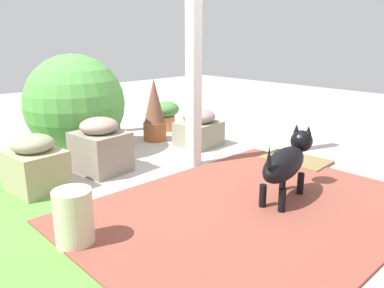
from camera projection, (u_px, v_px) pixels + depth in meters
ground_plane at (193, 172)px, 3.47m from camera, size 12.00×12.00×0.00m
brick_path at (251, 210)px, 2.72m from camera, size 1.80×2.40×0.02m
porch_pillar at (194, 35)px, 3.35m from camera, size 0.10×0.10×2.36m
stone_planter_nearest at (199, 128)px, 4.25m from camera, size 0.43×0.46×0.41m
stone_planter_mid at (100, 147)px, 3.45m from camera, size 0.49×0.44×0.49m
stone_planter_far at (35, 164)px, 3.04m from camera, size 0.47×0.41×0.45m
round_shrub at (75, 104)px, 3.94m from camera, size 1.00×1.00×1.00m
terracotta_pot_spiky at (154, 111)px, 4.43m from camera, size 0.26×0.26×0.71m
terracotta_pot_broad at (166, 113)px, 4.93m from camera, size 0.33×0.33×0.37m
terracotta_pot_tall at (109, 112)px, 4.82m from camera, size 0.25×0.25×0.69m
dog at (287, 162)px, 2.83m from camera, size 0.33×0.75×0.51m
ceramic_urn at (74, 218)px, 2.24m from camera, size 0.22×0.22×0.34m
doormat at (295, 160)px, 3.76m from camera, size 0.64×0.43×0.03m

